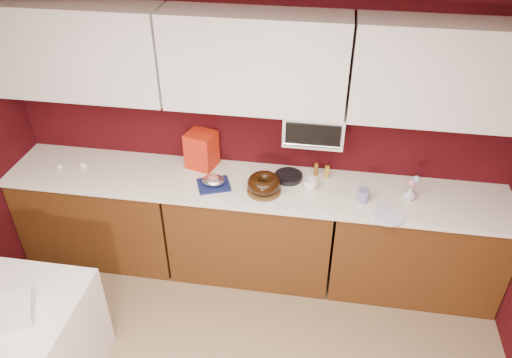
{
  "coord_description": "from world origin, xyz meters",
  "views": [
    {
      "loc": [
        0.54,
        -1.23,
        3.17
      ],
      "look_at": [
        0.05,
        1.84,
        1.02
      ],
      "focal_mm": 35.0,
      "sensor_mm": 36.0,
      "label": 1
    }
  ],
  "objects": [
    {
      "name": "newspaper_stack",
      "position": [
        -1.27,
        0.51,
        0.81
      ],
      "size": [
        0.4,
        0.38,
        0.11
      ],
      "primitive_type": "cube",
      "rotation": [
        0.0,
        0.0,
        0.49
      ],
      "color": "silver",
      "rests_on": "dining_table"
    },
    {
      "name": "coffee_mug",
      "position": [
        0.46,
        1.94,
        0.95
      ],
      "size": [
        0.12,
        0.12,
        0.1
      ],
      "primitive_type": "imported",
      "rotation": [
        0.0,
        0.0,
        0.3
      ],
      "color": "white",
      "rests_on": "countertop"
    },
    {
      "name": "toaster_oven_handle",
      "position": [
        0.45,
        1.93,
        1.3
      ],
      "size": [
        0.42,
        0.02,
        0.02
      ],
      "primitive_type": "cylinder",
      "rotation": [
        0.0,
        1.57,
        0.0
      ],
      "color": "silver",
      "rests_on": "toaster_oven"
    },
    {
      "name": "dark_pan",
      "position": [
        0.28,
        2.06,
        0.92
      ],
      "size": [
        0.26,
        0.26,
        0.04
      ],
      "primitive_type": "cylinder",
      "rotation": [
        0.0,
        0.0,
        0.18
      ],
      "color": "black",
      "rests_on": "countertop"
    },
    {
      "name": "pandoro_box",
      "position": [
        -0.45,
        2.14,
        1.05
      ],
      "size": [
        0.27,
        0.25,
        0.3
      ],
      "primitive_type": "cube",
      "rotation": [
        0.0,
        0.0,
        -0.26
      ],
      "color": "#AB0B0E",
      "rests_on": "countertop"
    },
    {
      "name": "base_cabinet_right",
      "position": [
        1.33,
        1.94,
        0.43
      ],
      "size": [
        1.31,
        0.58,
        0.86
      ],
      "primitive_type": "cube",
      "color": "#502C10",
      "rests_on": "floor"
    },
    {
      "name": "flower_pink",
      "position": [
        1.2,
        1.94,
        1.05
      ],
      "size": [
        0.06,
        0.06,
        0.06
      ],
      "primitive_type": "sphere",
      "color": "pink",
      "rests_on": "flower_vase"
    },
    {
      "name": "upper_cabinet_center",
      "position": [
        0.0,
        2.08,
        1.85
      ],
      "size": [
        1.31,
        0.33,
        0.7
      ],
      "primitive_type": "cube",
      "color": "white",
      "rests_on": "wall_back"
    },
    {
      "name": "egg_right",
      "position": [
        -1.42,
        1.95,
        0.92
      ],
      "size": [
        0.07,
        0.06,
        0.04
      ],
      "primitive_type": "ellipsoid",
      "rotation": [
        0.0,
        0.0,
        -0.34
      ],
      "color": "white",
      "rests_on": "countertop"
    },
    {
      "name": "roasted_ham",
      "position": [
        -0.29,
        1.86,
        0.98
      ],
      "size": [
        0.1,
        0.08,
        0.06
      ],
      "primitive_type": "ellipsoid",
      "rotation": [
        0.0,
        0.0,
        -0.11
      ],
      "color": "#AA594E",
      "rests_on": "foil_ham_nest"
    },
    {
      "name": "toaster_oven_door",
      "position": [
        0.45,
        1.94,
        1.38
      ],
      "size": [
        0.4,
        0.02,
        0.18
      ],
      "primitive_type": "cube",
      "color": "black",
      "rests_on": "toaster_oven"
    },
    {
      "name": "blue_jar",
      "position": [
        0.86,
        1.85,
        0.95
      ],
      "size": [
        0.09,
        0.09,
        0.1
      ],
      "primitive_type": "cylinder",
      "rotation": [
        0.0,
        0.0,
        -0.01
      ],
      "color": "navy",
      "rests_on": "countertop"
    },
    {
      "name": "countertop",
      "position": [
        0.0,
        1.94,
        0.88
      ],
      "size": [
        4.0,
        0.62,
        0.04
      ],
      "primitive_type": "cube",
      "color": "white",
      "rests_on": "base_cabinet_center"
    },
    {
      "name": "foil_ham_nest",
      "position": [
        -0.29,
        1.86,
        0.96
      ],
      "size": [
        0.21,
        0.19,
        0.06
      ],
      "primitive_type": "ellipsoid",
      "rotation": [
        0.0,
        0.0,
        -0.27
      ],
      "color": "white",
      "rests_on": "navy_towel"
    },
    {
      "name": "navy_towel",
      "position": [
        -0.29,
        1.86,
        0.91
      ],
      "size": [
        0.3,
        0.28,
        0.02
      ],
      "primitive_type": "cube",
      "rotation": [
        0.0,
        0.0,
        0.38
      ],
      "color": "#141C4D",
      "rests_on": "countertop"
    },
    {
      "name": "upper_cabinet_right",
      "position": [
        1.33,
        2.08,
        1.85
      ],
      "size": [
        1.31,
        0.33,
        0.7
      ],
      "primitive_type": "cube",
      "color": "white",
      "rests_on": "wall_back"
    },
    {
      "name": "toaster_oven",
      "position": [
        0.45,
        2.1,
        1.38
      ],
      "size": [
        0.45,
        0.3,
        0.25
      ],
      "primitive_type": "cube",
      "color": "white",
      "rests_on": "upper_cabinet_center"
    },
    {
      "name": "flower_vase",
      "position": [
        1.2,
        1.94,
        0.96
      ],
      "size": [
        0.09,
        0.09,
        0.12
      ],
      "primitive_type": "imported",
      "rotation": [
        0.0,
        0.0,
        -0.17
      ],
      "color": "silver",
      "rests_on": "countertop"
    },
    {
      "name": "amber_bottle_tall",
      "position": [
        0.49,
        2.14,
        0.95
      ],
      "size": [
        0.04,
        0.04,
        0.11
      ],
      "primitive_type": "cylinder",
      "rotation": [
        0.0,
        0.0,
        -0.16
      ],
      "color": "brown",
      "rests_on": "countertop"
    },
    {
      "name": "amber_bottle",
      "position": [
        0.58,
        2.12,
        0.95
      ],
      "size": [
        0.05,
        0.05,
        0.11
      ],
      "primitive_type": "cylinder",
      "rotation": [
        0.0,
        0.0,
        0.38
      ],
      "color": "olive",
      "rests_on": "countertop"
    },
    {
      "name": "base_cabinet_left",
      "position": [
        -1.33,
        1.94,
        0.43
      ],
      "size": [
        1.31,
        0.58,
        0.86
      ],
      "primitive_type": "cube",
      "color": "#502C10",
      "rests_on": "floor"
    },
    {
      "name": "ceiling",
      "position": [
        0.0,
        0.0,
        2.5
      ],
      "size": [
        4.0,
        4.5,
        0.02
      ],
      "primitive_type": "cube",
      "color": "white",
      "rests_on": "wall_back"
    },
    {
      "name": "upper_cabinet_left",
      "position": [
        -1.33,
        2.08,
        1.85
      ],
      "size": [
        1.31,
        0.33,
        0.7
      ],
      "primitive_type": "cube",
      "color": "white",
      "rests_on": "wall_back"
    },
    {
      "name": "flower_blue",
      "position": [
        1.23,
        1.96,
        1.07
      ],
      "size": [
        0.05,
        0.05,
        0.05
      ],
      "primitive_type": "sphere",
      "color": "#8BACDE",
      "rests_on": "flower_vase"
    },
    {
      "name": "cake_base",
      "position": [
        0.11,
        1.85,
        0.91
      ],
      "size": [
        0.34,
        0.34,
        0.02
      ],
      "primitive_type": "cylinder",
      "rotation": [
        0.0,
        0.0,
        0.39
      ],
      "color": "brown",
      "rests_on": "countertop"
    },
    {
      "name": "base_cabinet_center",
      "position": [
        0.0,
        1.94,
        0.43
      ],
      "size": [
        1.31,
        0.58,
        0.86
      ],
      "primitive_type": "cube",
      "color": "#502C10",
      "rests_on": "floor"
    },
    {
      "name": "china_plate",
      "position": [
        1.04,
        1.69,
        0.91
      ],
      "size": [
        0.25,
        0.25,
        0.01
      ],
      "primitive_type": "cylinder",
      "rotation": [
        0.0,
        0.0,
        0.06
      ],
      "color": "white",
      "rests_on": "countertop"
    },
    {
      "name": "dining_table",
      "position": [
        -1.4,
        0.6,
        0.38
      ],
      "size": [
        1.0,
        0.8,
        0.75
      ],
      "primitive_type": "cube",
      "color": "silver",
      "rests_on": "floor"
    },
    {
      "name": "egg_left",
      "position": [
        -1.61,
        1.91,
        0.92
      ],
      "size": [
        0.05,
        0.04,
        0.04
      ],
      "primitive_type": "ellipsoid",
      "rotation": [
        0.0,
        0.0,
        0.12
      ],
      "color": "white",
      "rests_on": "countertop"
    },
    {
      "name": "wall_back",
      "position": [
        0.0,
        2.25,
        1.25
      ],
      "size": [
        4.0,
        0.02,
        2.5
      ],
      "primitive_type": "cube",
      "color": "#37070A",
      "rests_on": "floor"
    },
    {
      "name": "bundt_cake",
      "position": [
        0.11,
        1.85,
        0.98
      ],
      "size": [
        0.28,
        0.28,
        0.1
      ],
      "primitive_type": "torus",
      "rotation": [
        0.0,
        0.0,
        -0.09
      ],
      "color": "black",
      "rests_on": "cake_base"
    }
  ]
}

